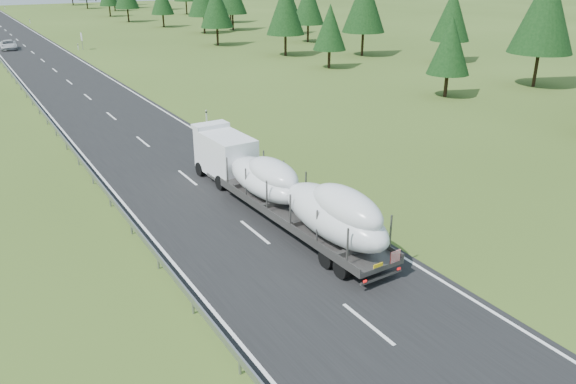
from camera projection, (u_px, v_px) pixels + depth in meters
ground at (368, 324)px, 20.88m from camera, size 400.00×400.00×0.00m
road_surface at (16, 39)px, 100.24m from camera, size 10.00×400.00×0.02m
marker_posts at (16, 13)px, 146.79m from camera, size 0.13×350.08×1.00m
highway_sign at (82, 38)px, 87.13m from camera, size 0.08×0.90×2.60m
boat_truck at (283, 187)px, 28.61m from camera, size 2.83×17.35×3.51m
distant_van at (8, 45)px, 87.93m from camera, size 2.76×5.30×1.43m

